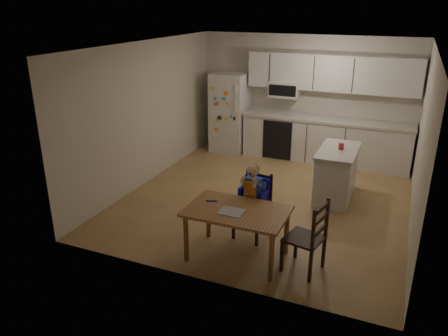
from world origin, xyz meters
name	(u,v)px	position (x,y,z in m)	size (l,w,h in m)	color
room	(278,120)	(0.00, 0.48, 1.25)	(4.52, 5.01, 2.51)	olive
refrigerator	(230,112)	(-1.55, 2.15, 0.85)	(0.72, 0.70, 1.70)	silver
kitchen_run	(326,120)	(0.50, 2.24, 0.88)	(3.37, 0.62, 2.15)	silver
kitchen_island	(336,173)	(1.04, 0.50, 0.43)	(0.60, 1.15, 0.85)	silver
red_cup	(341,146)	(1.08, 0.52, 0.90)	(0.08, 0.08, 0.11)	red
dining_table	(237,216)	(0.20, -1.87, 0.59)	(1.26, 0.81, 0.68)	brown
napkin	(231,212)	(0.15, -1.96, 0.68)	(0.29, 0.25, 0.01)	#A3A3A7
toddler_spoon	(211,201)	(-0.21, -1.78, 0.69)	(0.02, 0.02, 0.12)	#130FCF
chair_booster	(254,193)	(0.21, -1.26, 0.66)	(0.47, 0.47, 1.09)	black
chair_side	(312,233)	(1.14, -1.84, 0.54)	(0.50, 0.50, 0.95)	black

